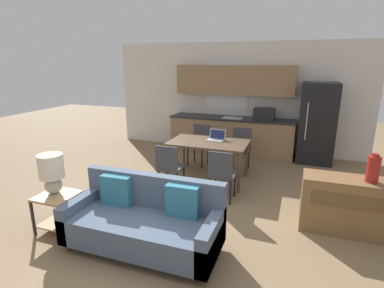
# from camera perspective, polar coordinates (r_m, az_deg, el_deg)

# --- Properties ---
(ground_plane) EXTENTS (20.00, 20.00, 0.00)m
(ground_plane) POSITION_cam_1_polar(r_m,az_deg,el_deg) (3.97, -7.31, -19.06)
(ground_plane) COLOR #7F6647
(wall_back) EXTENTS (6.40, 0.07, 2.70)m
(wall_back) POSITION_cam_1_polar(r_m,az_deg,el_deg) (7.73, 8.18, 8.76)
(wall_back) COLOR silver
(wall_back) RESTS_ON ground_plane
(kitchen_counter) EXTENTS (3.05, 0.65, 2.15)m
(kitchen_counter) POSITION_cam_1_polar(r_m,az_deg,el_deg) (7.51, 7.70, 4.64)
(kitchen_counter) COLOR #8E704C
(kitchen_counter) RESTS_ON ground_plane
(refrigerator) EXTENTS (0.77, 0.71, 1.80)m
(refrigerator) POSITION_cam_1_polar(r_m,az_deg,el_deg) (7.27, 22.70, 3.66)
(refrigerator) COLOR black
(refrigerator) RESTS_ON ground_plane
(dining_table) EXTENTS (1.47, 0.92, 0.77)m
(dining_table) POSITION_cam_1_polar(r_m,az_deg,el_deg) (5.71, 3.25, -0.13)
(dining_table) COLOR brown
(dining_table) RESTS_ON ground_plane
(couch) EXTENTS (1.89, 0.80, 0.87)m
(couch) POSITION_cam_1_polar(r_m,az_deg,el_deg) (3.85, -8.85, -14.32)
(couch) COLOR #3D2D1E
(couch) RESTS_ON ground_plane
(side_table) EXTENTS (0.49, 0.49, 0.52)m
(side_table) POSITION_cam_1_polar(r_m,az_deg,el_deg) (4.51, -24.16, -10.77)
(side_table) COLOR tan
(side_table) RESTS_ON ground_plane
(table_lamp) EXTENTS (0.32, 0.32, 0.56)m
(table_lamp) POSITION_cam_1_polar(r_m,az_deg,el_deg) (4.35, -25.18, -4.77)
(table_lamp) COLOR #B2A893
(table_lamp) RESTS_ON side_table
(credenza) EXTENTS (1.17, 0.46, 0.76)m
(credenza) POSITION_cam_1_polar(r_m,az_deg,el_deg) (4.59, 27.47, -10.30)
(credenza) COLOR brown
(credenza) RESTS_ON ground_plane
(vase) EXTENTS (0.15, 0.15, 0.37)m
(vase) POSITION_cam_1_polar(r_m,az_deg,el_deg) (4.41, 31.25, -4.07)
(vase) COLOR maroon
(vase) RESTS_ON credenza
(dining_chair_far_right) EXTENTS (0.43, 0.43, 0.88)m
(dining_chair_far_right) POSITION_cam_1_polar(r_m,az_deg,el_deg) (6.39, 9.25, -0.55)
(dining_chair_far_right) COLOR #38383D
(dining_chair_far_right) RESTS_ON ground_plane
(dining_chair_far_left) EXTENTS (0.46, 0.46, 0.88)m
(dining_chair_far_left) POSITION_cam_1_polar(r_m,az_deg,el_deg) (6.64, 1.41, 0.27)
(dining_chair_far_left) COLOR #38383D
(dining_chair_far_left) RESTS_ON ground_plane
(dining_chair_near_left) EXTENTS (0.43, 0.43, 0.88)m
(dining_chair_near_left) POSITION_cam_1_polar(r_m,az_deg,el_deg) (5.21, -4.30, -4.14)
(dining_chair_near_left) COLOR #38383D
(dining_chair_near_left) RESTS_ON ground_plane
(dining_chair_near_right) EXTENTS (0.42, 0.42, 0.88)m
(dining_chair_near_right) POSITION_cam_1_polar(r_m,az_deg,el_deg) (4.91, 5.73, -5.44)
(dining_chair_near_right) COLOR #38383D
(dining_chair_near_right) RESTS_ON ground_plane
(laptop) EXTENTS (0.34, 0.28, 0.20)m
(laptop) POSITION_cam_1_polar(r_m,az_deg,el_deg) (5.78, 4.67, 1.24)
(laptop) COLOR #B7BABC
(laptop) RESTS_ON dining_table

